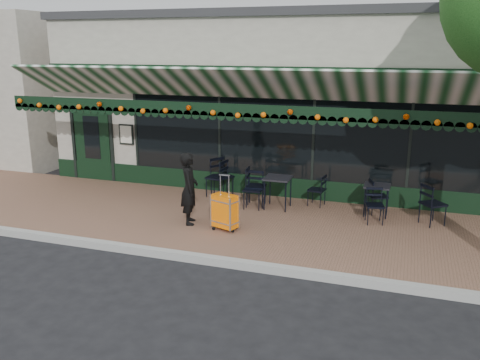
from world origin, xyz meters
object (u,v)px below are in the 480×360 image
(chair_solo, at_px, (222,177))
(chair_b_right, at_px, (256,187))
(suitcase, at_px, (225,212))
(chair_a_left, at_px, (317,190))
(chair_b_left, at_px, (217,178))
(woman, at_px, (189,189))
(chair_a_extra, at_px, (433,204))
(chair_a_right, at_px, (378,197))
(chair_a_front, at_px, (375,206))
(cafe_table_a, at_px, (377,188))
(chair_b_front, at_px, (253,190))
(cafe_table_b, at_px, (278,180))

(chair_solo, bearing_deg, chair_b_right, -87.16)
(suitcase, relative_size, chair_b_right, 1.25)
(chair_a_left, relative_size, chair_b_right, 0.81)
(chair_b_left, xyz_separation_m, chair_b_right, (1.17, -0.48, -0.01))
(chair_a_left, relative_size, chair_solo, 0.79)
(woman, bearing_deg, chair_b_right, -53.40)
(chair_a_extra, bearing_deg, chair_a_right, 33.55)
(chair_a_left, distance_m, chair_a_right, 1.42)
(chair_a_front, xyz_separation_m, chair_b_right, (-2.75, 0.36, 0.08))
(cafe_table_a, relative_size, chair_b_right, 0.75)
(chair_b_left, bearing_deg, chair_b_right, 76.33)
(suitcase, height_order, chair_a_extra, suitcase)
(woman, height_order, chair_a_front, woman)
(chair_solo, bearing_deg, chair_a_extra, -65.94)
(chair_b_right, xyz_separation_m, chair_b_front, (-0.01, -0.18, -0.03))
(cafe_table_b, height_order, chair_a_extra, chair_a_extra)
(chair_a_extra, height_order, chair_solo, chair_solo)
(woman, height_order, chair_a_right, woman)
(suitcase, xyz_separation_m, chair_b_right, (0.13, 1.75, 0.07))
(woman, bearing_deg, chair_solo, -19.66)
(suitcase, height_order, cafe_table_b, suitcase)
(chair_a_right, bearing_deg, cafe_table_b, 77.77)
(cafe_table_a, xyz_separation_m, chair_a_front, (0.01, -0.57, -0.24))
(cafe_table_a, xyz_separation_m, chair_a_extra, (1.17, -0.28, -0.17))
(cafe_table_a, relative_size, chair_a_extra, 0.77)
(suitcase, distance_m, cafe_table_a, 3.49)
(chair_b_left, xyz_separation_m, chair_solo, (0.10, 0.11, 0.00))
(chair_b_right, height_order, chair_b_front, chair_b_right)
(woman, distance_m, chair_solo, 2.21)
(chair_a_left, xyz_separation_m, chair_a_right, (1.41, -0.14, 0.02))
(chair_a_left, height_order, chair_solo, chair_solo)
(chair_b_right, relative_size, chair_b_front, 1.06)
(cafe_table_b, xyz_separation_m, chair_a_right, (2.24, 0.33, -0.27))
(cafe_table_b, relative_size, chair_a_left, 0.99)
(chair_a_right, bearing_deg, chair_b_right, 76.18)
(chair_b_right, xyz_separation_m, chair_solo, (-1.07, 0.58, 0.01))
(woman, relative_size, suitcase, 1.32)
(suitcase, bearing_deg, chair_solo, 131.53)
(chair_a_right, height_order, chair_b_right, chair_b_right)
(woman, distance_m, suitcase, 0.94)
(chair_b_right, bearing_deg, cafe_table_a, -91.74)
(suitcase, height_order, chair_solo, suitcase)
(woman, bearing_deg, chair_a_extra, -94.46)
(suitcase, distance_m, chair_b_front, 1.58)
(chair_a_extra, xyz_separation_m, chair_b_left, (-5.08, 0.54, 0.02))
(cafe_table_b, bearing_deg, cafe_table_a, 5.61)
(woman, distance_m, chair_a_front, 3.95)
(cafe_table_b, relative_size, chair_solo, 0.78)
(cafe_table_a, relative_size, chair_a_left, 0.92)
(woman, bearing_deg, cafe_table_b, -65.16)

